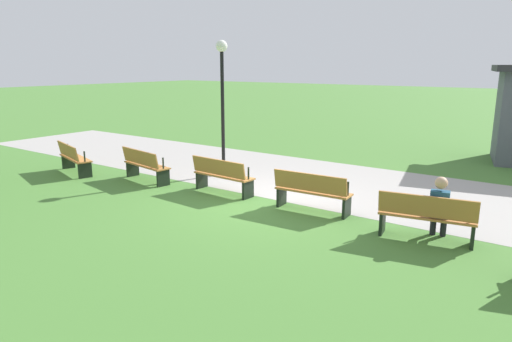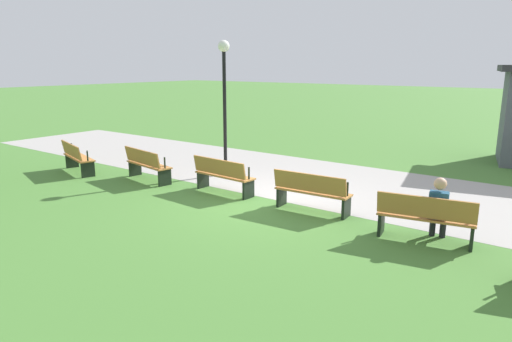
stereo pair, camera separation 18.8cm
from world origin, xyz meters
name	(u,v)px [view 1 (the left image)]	position (x,y,z in m)	size (l,w,h in m)	color
ground_plane	(266,201)	(0.00, 0.00, 0.00)	(120.00, 120.00, 0.00)	#477A33
path_paving	(317,179)	(0.00, 2.51, 0.00)	(26.96, 4.66, 0.01)	#A39E99
bench_0	(73,158)	(-6.17, -0.95, 0.47)	(1.74, 0.93, 0.89)	#B27538
bench_1	(145,165)	(-3.73, -0.39, 0.47)	(1.73, 0.75, 0.89)	#B27538
bench_2	(222,175)	(-1.25, -0.10, 0.47)	(1.69, 0.57, 0.89)	#B27538
bench_3	(312,191)	(1.25, -0.10, 0.47)	(1.69, 0.57, 0.89)	#B27538
bench_4	(427,216)	(3.73, -0.39, 0.47)	(1.73, 0.75, 0.89)	#B27538
person_seated	(439,206)	(3.89, -0.22, 0.64)	(0.39, 0.56, 1.20)	navy
lamp_post	(222,82)	(-2.48, 1.46, 2.64)	(0.32, 0.32, 3.77)	black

